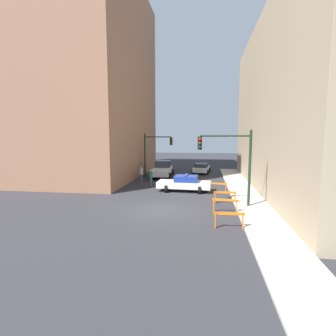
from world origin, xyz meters
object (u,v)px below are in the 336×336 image
Objects in this scene: traffic_light_far at (154,149)px; pedestrian_corner at (141,174)px; police_car at (185,183)px; barrier_mid at (225,203)px; barrier_front at (229,218)px; traffic_light_near at (232,156)px; barrier_back at (225,195)px; barrier_corner at (217,186)px; white_truck at (162,169)px; pedestrian_crossing at (151,178)px; parked_car_near at (201,168)px.

traffic_light_far is 4.72m from pedestrian_corner.
pedestrian_corner is at bearing 53.97° from police_car.
police_car is 6.97m from barrier_mid.
barrier_front is (8.12, -13.24, -0.24)m from pedestrian_corner.
barrier_back is (-0.38, 0.79, -2.91)m from traffic_light_near.
traffic_light_near is 3.27× the size of barrier_corner.
police_car is 2.99× the size of barrier_front.
barrier_front is 1.00× the size of barrier_back.
white_truck reaches higher than barrier_mid.
police_car is 9.74m from barrier_front.
barrier_front is (6.60, -11.09, -0.24)m from pedestrian_crossing.
parked_car_near is at bearing 95.05° from barrier_front.
barrier_mid is at bearing 134.77° from pedestrian_crossing.
white_truck is 1.23× the size of parked_car_near.
police_car is 2.88× the size of pedestrian_crossing.
barrier_front is 8.89m from barrier_corner.
pedestrian_corner reaches higher than police_car.
white_truck is 15.57m from barrier_mid.
parked_car_near is at bearing 37.32° from white_truck.
white_truck is 3.43× the size of barrier_back.
white_truck is 4.24m from pedestrian_corner.
pedestrian_crossing reaches higher than parked_car_near.
barrier_mid is at bearing -67.94° from white_truck.
pedestrian_crossing is 2.63m from pedestrian_corner.
pedestrian_corner is at bearing -49.29° from pedestrian_crossing.
traffic_light_near reaches higher than pedestrian_crossing.
traffic_light_far reaches higher than parked_car_near.
barrier_corner is at bearing 91.59° from barrier_front.
pedestrian_crossing is (0.91, -6.09, -2.54)m from traffic_light_far.
white_truck is at bearing 126.99° from barrier_corner.
traffic_light_far is (-8.03, 12.66, -0.13)m from traffic_light_near.
police_car is 2.88× the size of pedestrian_corner.
pedestrian_crossing is at bearing 164.71° from pedestrian_corner.
pedestrian_crossing is 12.91m from barrier_front.
police_car reaches higher than barrier_mid.
police_car is at bearing -90.29° from parked_car_near.
traffic_light_near is at bearing 71.01° from barrier_mid.
pedestrian_crossing is at bearing 137.31° from traffic_light_near.
pedestrian_crossing is (-3.48, 1.86, 0.14)m from police_car.
white_truck is 3.30× the size of pedestrian_crossing.
pedestrian_corner is 15.53m from barrier_front.
traffic_light_far reaches higher than pedestrian_corner.
traffic_light_far is 3.25× the size of barrier_front.
white_truck is 13.57m from barrier_back.
traffic_light_far is 3.27× the size of barrier_mid.
barrier_front is (1.85, -21.00, -0.06)m from parked_car_near.
police_car is at bearing -179.26° from pedestrian_corner.
barrier_back is at bearing 175.70° from pedestrian_corner.
traffic_light_near reaches higher than barrier_mid.
traffic_light_far reaches higher than barrier_mid.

